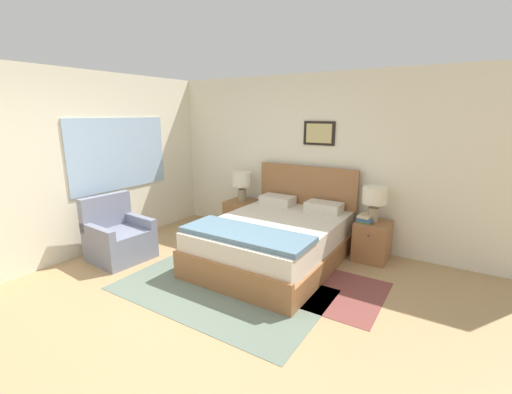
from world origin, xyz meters
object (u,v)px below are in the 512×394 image
object	(u,v)px
nightstand_by_door	(372,241)
nightstand_near_window	(241,216)
armchair	(118,238)
bed	(274,240)
table_lamp_near_window	(242,181)
table_lamp_by_door	(375,198)

from	to	relation	value
nightstand_by_door	nightstand_near_window	bearing A→B (deg)	180.00
armchair	nightstand_by_door	xyz separation A→B (m)	(3.04, 1.88, -0.02)
nightstand_near_window	nightstand_by_door	xyz separation A→B (m)	(2.23, 0.00, 0.00)
bed	armchair	world-z (taller)	bed
nightstand_by_door	table_lamp_near_window	size ratio (longest dim) A/B	1.11
bed	nightstand_by_door	world-z (taller)	bed
nightstand_by_door	bed	bearing A→B (deg)	-143.83
armchair	table_lamp_near_window	world-z (taller)	table_lamp_near_window
nightstand_by_door	table_lamp_by_door	size ratio (longest dim) A/B	1.11
bed	nightstand_by_door	bearing A→B (deg)	36.17
nightstand_by_door	table_lamp_by_door	world-z (taller)	table_lamp_by_door
table_lamp_near_window	bed	bearing A→B (deg)	-36.70
bed	table_lamp_near_window	world-z (taller)	bed
nightstand_near_window	nightstand_by_door	world-z (taller)	same
armchair	nightstand_by_door	distance (m)	3.58
bed	table_lamp_near_window	xyz separation A→B (m)	(-1.10, 0.82, 0.56)
nightstand_by_door	table_lamp_by_door	distance (m)	0.61
armchair	table_lamp_near_window	bearing A→B (deg)	160.46
bed	armchair	xyz separation A→B (m)	(-1.93, -1.06, -0.03)
nightstand_near_window	nightstand_by_door	size ratio (longest dim) A/B	1.00
bed	armchair	size ratio (longest dim) A/B	2.42
armchair	nightstand_by_door	world-z (taller)	armchair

